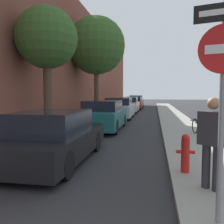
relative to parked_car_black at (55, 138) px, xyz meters
The scene contains 16 objects.
ground_plane 10.63m from the parked_car_black, 84.56° to the left, with size 120.00×120.00×0.00m, color #28282B.
sidewalk_left 10.75m from the parked_car_black, 100.16° to the left, with size 2.00×52.00×0.12m.
sidewalk_right 11.28m from the parked_car_black, 69.71° to the left, with size 2.00×52.00×0.12m.
building_facade_left 11.63m from the parked_car_black, 107.06° to the left, with size 0.70×52.00×8.48m.
parked_car_black is the anchor object (origin of this frame).
parked_car_teal 5.82m from the parked_car_black, 89.12° to the left, with size 1.79×4.48×1.45m.
parked_car_silver 11.38m from the parked_car_black, 89.68° to the left, with size 1.88×4.10×1.49m.
parked_car_white 17.11m from the parked_car_black, 89.37° to the left, with size 1.71×4.53×1.46m.
parked_car_red 22.21m from the parked_car_black, 89.44° to the left, with size 1.83×4.22×1.45m.
parked_car_grey 27.00m from the parked_car_black, 89.76° to the left, with size 1.82×3.98×1.54m.
street_tree_near 5.05m from the parked_car_black, 116.86° to the left, with size 2.47×2.47×5.12m.
street_tree_far 11.55m from the parked_car_black, 97.63° to the left, with size 3.94×3.94×6.91m.
fire_hydrant 3.29m from the parked_car_black, 12.06° to the right, with size 0.39×0.18×0.81m.
traffic_sign_post 4.55m from the parked_car_black, 38.99° to the right, with size 0.70×0.21×2.75m.
pedestrian 3.90m from the parked_car_black, 23.99° to the right, with size 0.50×0.48×1.60m.
bicycle 6.04m from the parked_car_black, 44.15° to the left, with size 0.47×1.51×0.63m.
Camera 1 is at (1.56, -0.53, 1.78)m, focal length 39.26 mm.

